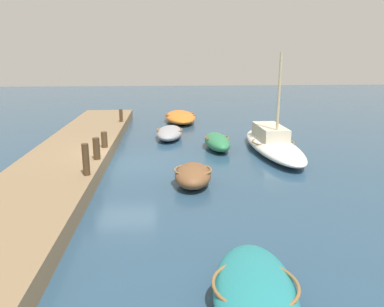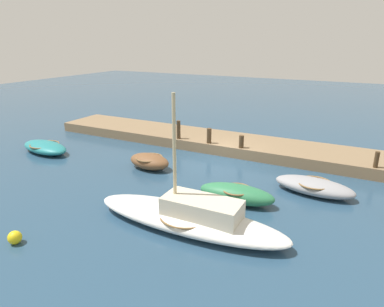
{
  "view_description": "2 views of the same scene",
  "coord_description": "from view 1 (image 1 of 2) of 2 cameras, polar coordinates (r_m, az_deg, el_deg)",
  "views": [
    {
      "loc": [
        15.69,
        1.77,
        4.59
      ],
      "look_at": [
        1.29,
        2.78,
        0.78
      ],
      "focal_mm": 35.2,
      "sensor_mm": 36.0,
      "label": 1
    },
    {
      "loc": [
        -6.59,
        16.14,
        6.26
      ],
      "look_at": [
        0.52,
        2.47,
        1.09
      ],
      "focal_mm": 31.88,
      "sensor_mm": 36.0,
      "label": 2
    }
  ],
  "objects": [
    {
      "name": "rowboat_green",
      "position": [
        18.78,
        3.82,
        1.82
      ],
      "size": [
        3.15,
        1.34,
        0.76
      ],
      "rotation": [
        0.0,
        0.0,
        0.06
      ],
      "color": "#2D7A4C",
      "rests_on": "ground_plane"
    },
    {
      "name": "rowboat_grey",
      "position": [
        21.19,
        -3.41,
        3.17
      ],
      "size": [
        3.45,
        1.74,
        0.65
      ],
      "rotation": [
        0.0,
        0.0,
        -0.1
      ],
      "color": "#939399",
      "rests_on": "ground_plane"
    },
    {
      "name": "mooring_post_mid_west",
      "position": [
        17.05,
        -13.14,
        2.06
      ],
      "size": [
        0.27,
        0.27,
        0.7
      ],
      "primitive_type": "cylinder",
      "color": "#47331E",
      "rests_on": "dock_platform"
    },
    {
      "name": "motorboat_orange",
      "position": [
        26.41,
        -1.78,
        5.57
      ],
      "size": [
        4.79,
        2.24,
        0.71
      ],
      "rotation": [
        0.0,
        0.0,
        0.04
      ],
      "color": "orange",
      "rests_on": "ground_plane"
    },
    {
      "name": "rowboat_teal",
      "position": [
        7.52,
        9.51,
        -19.99
      ],
      "size": [
        3.65,
        2.06,
        0.63
      ],
      "rotation": [
        0.0,
        0.0,
        -0.15
      ],
      "color": "teal",
      "rests_on": "ground_plane"
    },
    {
      "name": "mooring_post_east",
      "position": [
        13.22,
        -15.78,
        -0.88
      ],
      "size": [
        0.23,
        0.23,
        1.1
      ],
      "primitive_type": "cylinder",
      "color": "#47331E",
      "rests_on": "dock_platform"
    },
    {
      "name": "sailboat_white",
      "position": [
        18.58,
        12.09,
        1.57
      ],
      "size": [
        7.26,
        2.09,
        4.68
      ],
      "rotation": [
        0.0,
        0.0,
        0.02
      ],
      "color": "white",
      "rests_on": "ground_plane"
    },
    {
      "name": "dinghy_brown",
      "position": [
        13.54,
        0.14,
        -3.28
      ],
      "size": [
        2.39,
        1.53,
        0.76
      ],
      "rotation": [
        0.0,
        0.0,
        -0.1
      ],
      "color": "brown",
      "rests_on": "ground_plane"
    },
    {
      "name": "dock_platform",
      "position": [
        16.78,
        -18.16,
        -0.78
      ],
      "size": [
        24.99,
        3.33,
        0.6
      ],
      "primitive_type": "cube",
      "color": "#846B4C",
      "rests_on": "ground_plane"
    },
    {
      "name": "mooring_post_mid_east",
      "position": [
        15.16,
        -14.27,
        0.74
      ],
      "size": [
        0.27,
        0.27,
        0.86
      ],
      "primitive_type": "cylinder",
      "color": "#47331E",
      "rests_on": "dock_platform"
    },
    {
      "name": "ground_plane",
      "position": [
        16.44,
        -10.02,
        -1.66
      ],
      "size": [
        84.0,
        84.0,
        0.0
      ],
      "primitive_type": "plane",
      "color": "navy"
    },
    {
      "name": "mooring_post_west",
      "position": [
        23.45,
        -10.7,
        5.68
      ],
      "size": [
        0.21,
        0.21,
        0.76
      ],
      "primitive_type": "cylinder",
      "color": "#47331E",
      "rests_on": "dock_platform"
    }
  ]
}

